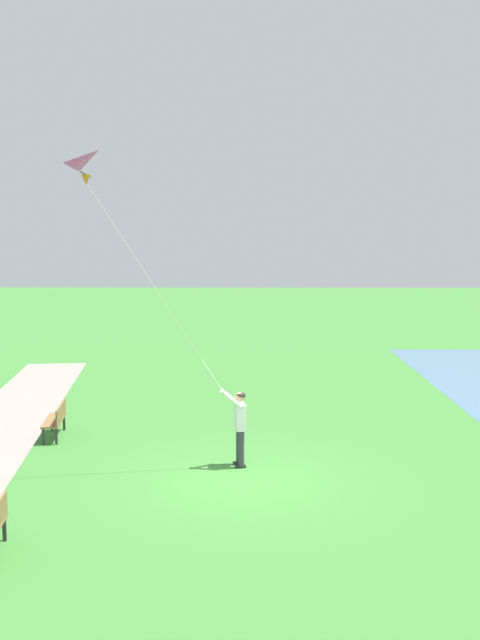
% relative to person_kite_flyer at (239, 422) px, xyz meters
% --- Properties ---
extents(ground_plane, '(120.00, 120.00, 0.00)m').
position_rel_person_kite_flyer_xyz_m(ground_plane, '(-0.08, 0.94, -1.05)').
color(ground_plane, '#3D7F33').
extents(person_kite_flyer, '(0.63, 0.51, 1.83)m').
position_rel_person_kite_flyer_xyz_m(person_kite_flyer, '(0.00, 0.00, 0.00)').
color(person_kite_flyer, '#232328').
rests_on(person_kite_flyer, ground).
extents(flying_kite, '(2.96, 1.28, 5.17)m').
position_rel_person_kite_flyer_xyz_m(flying_kite, '(2.94, 0.71, 5.57)').
color(flying_kite, '#E02D9E').
extents(park_bench_near_walkway, '(0.63, 1.54, 0.88)m').
position_rel_person_kite_flyer_xyz_m(park_bench_near_walkway, '(4.86, -2.24, -0.54)').
color(park_bench_near_walkway, olive).
rests_on(park_bench_near_walkway, ground).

